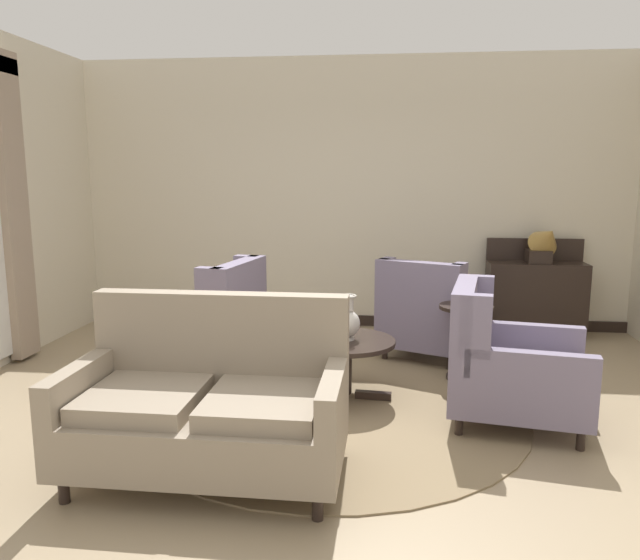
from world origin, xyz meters
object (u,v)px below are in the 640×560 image
(armchair_near_sideboard, at_px, (213,335))
(sideboard, at_px, (535,294))
(armchair_near_window, at_px, (507,365))
(armchair_far_left, at_px, (428,316))
(gramophone, at_px, (545,242))
(coffee_table, at_px, (346,352))
(porcelain_vase, at_px, (348,321))
(settee, at_px, (209,406))
(side_table, at_px, (465,336))

(armchair_near_sideboard, distance_m, sideboard, 3.58)
(armchair_near_window, distance_m, armchair_far_left, 1.56)
(gramophone, bearing_deg, armchair_near_sideboard, -148.81)
(armchair_near_sideboard, relative_size, gramophone, 2.17)
(armchair_far_left, bearing_deg, sideboard, -118.40)
(gramophone, bearing_deg, coffee_table, -134.06)
(porcelain_vase, relative_size, settee, 0.22)
(coffee_table, bearing_deg, gramophone, 45.94)
(gramophone, bearing_deg, armchair_far_left, -145.89)
(porcelain_vase, relative_size, side_table, 0.54)
(porcelain_vase, bearing_deg, settee, -119.20)
(porcelain_vase, distance_m, gramophone, 2.83)
(armchair_near_sideboard, xyz_separation_m, sideboard, (3.01, 1.94, 0.03))
(settee, distance_m, armchair_far_left, 2.84)
(coffee_table, height_order, side_table, side_table)
(side_table, distance_m, sideboard, 1.82)
(porcelain_vase, bearing_deg, armchair_near_window, -15.09)
(porcelain_vase, bearing_deg, sideboard, 48.19)
(armchair_near_window, bearing_deg, coffee_table, 84.82)
(armchair_near_window, relative_size, gramophone, 2.17)
(porcelain_vase, xyz_separation_m, sideboard, (1.89, 2.11, -0.16))
(side_table, height_order, sideboard, sideboard)
(armchair_near_window, height_order, armchair_near_sideboard, armchair_near_sideboard)
(armchair_near_sideboard, relative_size, sideboard, 1.01)
(porcelain_vase, xyz_separation_m, armchair_near_window, (1.14, -0.31, -0.21))
(coffee_table, bearing_deg, armchair_near_window, -15.25)
(porcelain_vase, relative_size, gramophone, 0.73)
(settee, xyz_separation_m, armchair_far_left, (1.41, 2.47, -0.01))
(settee, relative_size, armchair_far_left, 1.41)
(sideboard, bearing_deg, armchair_near_sideboard, -147.23)
(settee, bearing_deg, coffee_table, 62.08)
(settee, bearing_deg, porcelain_vase, 61.37)
(armchair_near_sideboard, bearing_deg, coffee_table, 91.20)
(porcelain_vase, relative_size, sideboard, 0.34)
(armchair_far_left, relative_size, side_table, 1.72)
(armchair_far_left, bearing_deg, porcelain_vase, 83.56)
(coffee_table, distance_m, side_table, 1.11)
(coffee_table, bearing_deg, porcelain_vase, -25.52)
(coffee_table, relative_size, armchair_far_left, 0.69)
(coffee_table, xyz_separation_m, armchair_far_left, (0.70, 1.17, 0.03))
(armchair_near_sideboard, bearing_deg, side_table, 110.06)
(gramophone, bearing_deg, armchair_near_window, -108.74)
(armchair_near_window, height_order, sideboard, sideboard)
(settee, distance_m, gramophone, 4.29)
(armchair_near_window, distance_m, armchair_near_sideboard, 2.31)
(coffee_table, relative_size, armchair_near_sideboard, 0.73)
(coffee_table, distance_m, armchair_near_window, 1.20)
(armchair_far_left, bearing_deg, gramophone, -122.09)
(settee, height_order, gramophone, gramophone)
(settee, bearing_deg, armchair_near_sideboard, 105.71)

